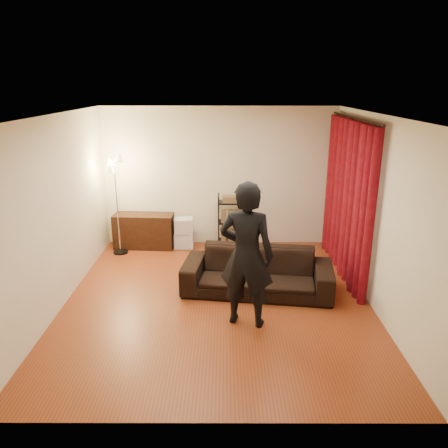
{
  "coord_description": "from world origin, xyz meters",
  "views": [
    {
      "loc": [
        0.12,
        -5.88,
        3.1
      ],
      "look_at": [
        0.1,
        0.3,
        1.1
      ],
      "focal_mm": 35.0,
      "sensor_mm": 36.0,
      "label": 1
    }
  ],
  "objects_px": {
    "sofa": "(257,272)",
    "wire_shelf": "(231,222)",
    "person": "(246,255)",
    "media_cabinet": "(144,231)",
    "floor_lamp": "(117,206)",
    "storage_boxes": "(184,233)"
  },
  "relations": [
    {
      "from": "sofa",
      "to": "wire_shelf",
      "type": "distance_m",
      "value": 1.93
    },
    {
      "from": "sofa",
      "to": "person",
      "type": "distance_m",
      "value": 1.16
    },
    {
      "from": "person",
      "to": "wire_shelf",
      "type": "relative_size",
      "value": 1.82
    },
    {
      "from": "sofa",
      "to": "media_cabinet",
      "type": "bearing_deg",
      "value": 144.91
    },
    {
      "from": "media_cabinet",
      "to": "wire_shelf",
      "type": "relative_size",
      "value": 1.07
    },
    {
      "from": "sofa",
      "to": "wire_shelf",
      "type": "xyz_separation_m",
      "value": [
        -0.38,
        1.88,
        0.21
      ]
    },
    {
      "from": "person",
      "to": "media_cabinet",
      "type": "height_order",
      "value": "person"
    },
    {
      "from": "floor_lamp",
      "to": "sofa",
      "type": "bearing_deg",
      "value": -32.97
    },
    {
      "from": "person",
      "to": "storage_boxes",
      "type": "xyz_separation_m",
      "value": [
        -1.09,
        2.84,
        -0.68
      ]
    },
    {
      "from": "sofa",
      "to": "floor_lamp",
      "type": "bearing_deg",
      "value": 154.81
    },
    {
      "from": "sofa",
      "to": "person",
      "type": "bearing_deg",
      "value": -95.62
    },
    {
      "from": "media_cabinet",
      "to": "floor_lamp",
      "type": "height_order",
      "value": "floor_lamp"
    },
    {
      "from": "sofa",
      "to": "media_cabinet",
      "type": "height_order",
      "value": "media_cabinet"
    },
    {
      "from": "wire_shelf",
      "to": "floor_lamp",
      "type": "xyz_separation_m",
      "value": [
        -2.12,
        -0.26,
        0.38
      ]
    },
    {
      "from": "person",
      "to": "storage_boxes",
      "type": "relative_size",
      "value": 3.24
    },
    {
      "from": "sofa",
      "to": "person",
      "type": "xyz_separation_m",
      "value": [
        -0.22,
        -0.93,
        0.65
      ]
    },
    {
      "from": "media_cabinet",
      "to": "floor_lamp",
      "type": "xyz_separation_m",
      "value": [
        -0.41,
        -0.32,
        0.59
      ]
    },
    {
      "from": "person",
      "to": "storage_boxes",
      "type": "bearing_deg",
      "value": -54.19
    },
    {
      "from": "person",
      "to": "media_cabinet",
      "type": "xyz_separation_m",
      "value": [
        -1.87,
        2.87,
        -0.64
      ]
    },
    {
      "from": "sofa",
      "to": "storage_boxes",
      "type": "distance_m",
      "value": 2.32
    },
    {
      "from": "person",
      "to": "sofa",
      "type": "bearing_deg",
      "value": -88.49
    },
    {
      "from": "person",
      "to": "media_cabinet",
      "type": "relative_size",
      "value": 1.7
    }
  ]
}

